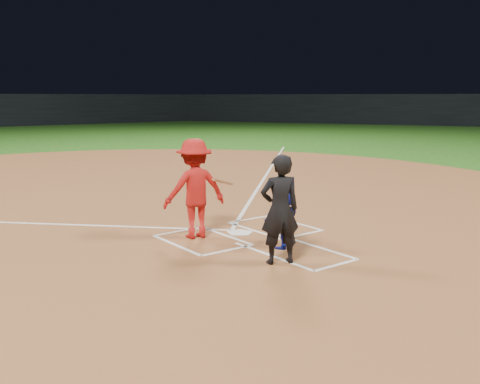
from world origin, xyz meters
TOP-DOWN VIEW (x-y plane):
  - ground at (0.00, 0.00)m, footprint 120.00×120.00m
  - home_plate_dirt at (0.00, 6.00)m, footprint 28.00×28.00m
  - stadium_wall_right at (42.00, 24.00)m, footprint 31.04×52.56m
  - home_plate at (0.00, 0.00)m, footprint 0.60×0.60m
  - catcher at (0.02, -1.41)m, footprint 1.10×0.63m
  - umpire at (-0.72, -2.10)m, footprint 0.83×0.69m
  - chalk_markings at (0.00, 5.29)m, footprint 28.35×17.32m
  - batter_at_plate at (-0.94, 0.30)m, footprint 1.71×1.01m

SIDE VIEW (x-z plane):
  - ground at x=0.00m, z-range 0.00..0.00m
  - home_plate_dirt at x=0.00m, z-range 0.00..0.01m
  - chalk_markings at x=0.00m, z-range 0.01..0.02m
  - home_plate at x=0.00m, z-range 0.01..0.03m
  - catcher at x=0.02m, z-range 0.01..1.15m
  - umpire at x=-0.72m, z-range 0.01..1.94m
  - batter_at_plate at x=-0.94m, z-range 0.01..2.07m
  - stadium_wall_right at x=42.00m, z-range 0.00..3.20m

